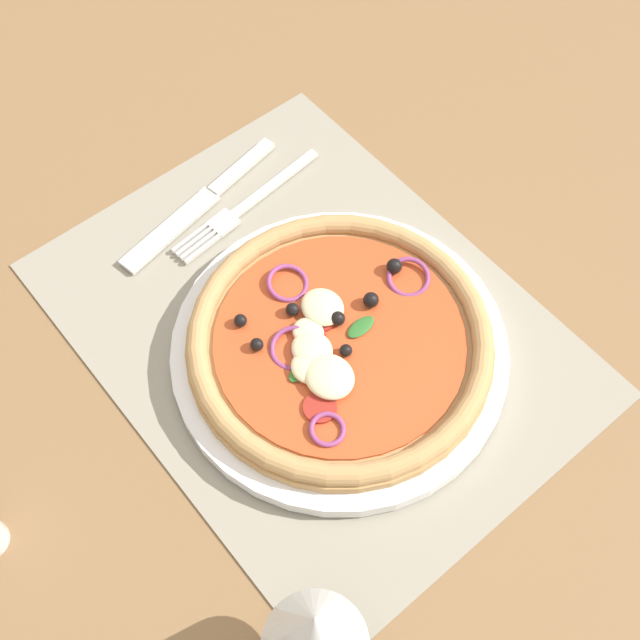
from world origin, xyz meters
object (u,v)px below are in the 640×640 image
Objects in this scene: plate at (337,353)px; fork at (241,209)px; pizza at (336,342)px; knife at (200,204)px; wine_glass at (315,634)px.

plate is 1.61× the size of fork.
fork is at bearing -10.46° from pizza.
knife is (21.14, -0.56, -2.33)cm from pizza.
knife is at bearing -53.63° from fork.
plate is at bearing -43.66° from wine_glass.
plate is 1.84cm from pizza.
wine_glass is at bearing 55.34° from knife.
wine_glass reaches higher than fork.
plate is 18.42cm from fork.
pizza is 1.31× the size of knife.
fork is 1.21× the size of wine_glass.
pizza reaches higher than plate.
wine_glass is (-38.97, 17.49, 9.52)cm from knife.
wine_glass reaches higher than knife.
wine_glass is at bearing 136.49° from pizza.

